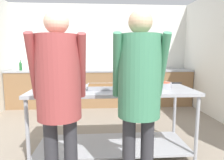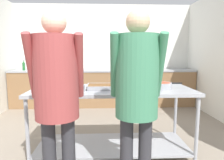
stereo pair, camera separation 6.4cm
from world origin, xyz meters
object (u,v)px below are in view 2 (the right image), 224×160
sauce_pan (161,85)px  guest_serving_left (137,86)px  serving_tray_roast (105,87)px  water_bottle (24,65)px  serving_tray_vegetables (64,89)px  plate_stack (133,86)px  guest_serving_right (57,87)px

sauce_pan → guest_serving_left: size_ratio=0.24×
serving_tray_roast → water_bottle: size_ratio=1.76×
serving_tray_vegetables → water_bottle: water_bottle is taller
water_bottle → serving_tray_roast: bearing=-51.5°
plate_stack → guest_serving_left: (-0.10, -0.88, 0.14)m
plate_stack → guest_serving_left: guest_serving_left is taller
plate_stack → sauce_pan: (0.36, -0.09, 0.02)m
serving_tray_vegetables → serving_tray_roast: (0.50, 0.12, 0.00)m
serving_tray_vegetables → guest_serving_right: bearing=-84.5°
sauce_pan → water_bottle: size_ratio=1.59×
serving_tray_vegetables → plate_stack: 0.90m
serving_tray_roast → guest_serving_left: size_ratio=0.26×
guest_serving_right → water_bottle: bearing=115.2°
water_bottle → sauce_pan: bearing=-43.0°
serving_tray_roast → plate_stack: bearing=7.2°
plate_stack → guest_serving_right: 1.20m
guest_serving_right → plate_stack: bearing=46.9°
serving_tray_roast → guest_serving_right: guest_serving_right is taller
guest_serving_right → sauce_pan: bearing=33.7°
serving_tray_vegetables → guest_serving_left: bearing=-42.3°
serving_tray_roast → guest_serving_left: (0.28, -0.83, 0.14)m
serving_tray_vegetables → guest_serving_right: guest_serving_right is taller
guest_serving_left → sauce_pan: bearing=59.9°
serving_tray_roast → water_bottle: bearing=128.5°
plate_stack → sauce_pan: size_ratio=0.55×
serving_tray_roast → plate_stack: (0.38, 0.05, -0.00)m
plate_stack → serving_tray_vegetables: bearing=-169.4°
guest_serving_left → serving_tray_vegetables: bearing=137.7°
serving_tray_vegetables → serving_tray_roast: size_ratio=1.04×
serving_tray_roast → guest_serving_right: size_ratio=0.26×
serving_tray_vegetables → guest_serving_right: (0.07, -0.71, 0.14)m
guest_serving_right → water_bottle: 3.70m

